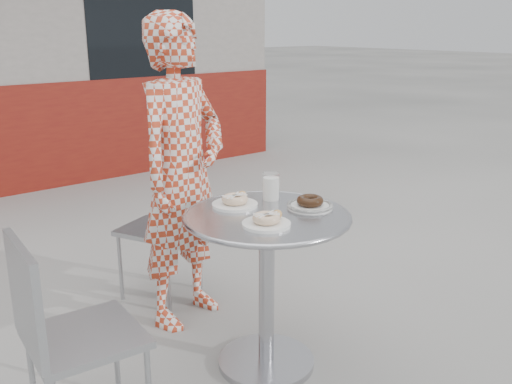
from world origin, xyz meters
TOP-DOWN VIEW (x-y plane):
  - ground at (0.00, 0.00)m, footprint 60.00×60.00m
  - bistro_table at (0.02, 0.02)m, footprint 0.73×0.73m
  - chair_far at (0.02, 0.94)m, footprint 0.50×0.51m
  - chair_left at (-0.81, 0.08)m, footprint 0.43×0.42m
  - seated_person at (-0.00, 0.65)m, footprint 0.67×0.54m
  - plate_far at (-0.01, 0.19)m, footprint 0.20×0.20m
  - plate_near at (-0.07, -0.09)m, footprint 0.20×0.20m
  - plate_checker at (0.23, -0.04)m, footprint 0.21×0.21m
  - milk_cup at (0.17, 0.17)m, footprint 0.08×0.08m

SIDE VIEW (x-z plane):
  - ground at x=0.00m, z-range 0.00..0.00m
  - chair_far at x=0.02m, z-range -0.15..0.64m
  - chair_left at x=-0.81m, z-range -0.16..0.66m
  - bistro_table at x=0.02m, z-range 0.19..0.92m
  - plate_checker at x=0.23m, z-range 0.73..0.78m
  - plate_near at x=-0.07m, z-range 0.73..0.78m
  - plate_far at x=-0.01m, z-range 0.73..0.78m
  - seated_person at x=0.00m, z-range 0.00..1.58m
  - milk_cup at x=0.17m, z-range 0.73..0.86m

